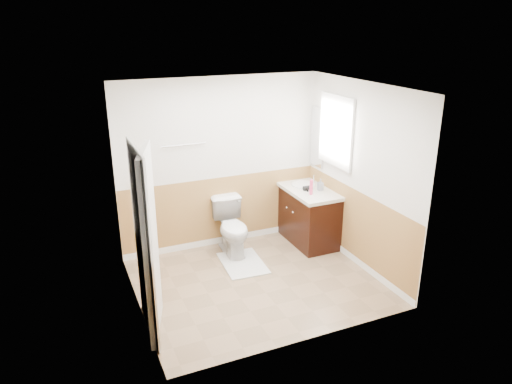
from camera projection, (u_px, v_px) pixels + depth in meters
name	position (u px, v px, depth m)	size (l,w,h in m)	color
floor	(257.00, 282.00, 6.20)	(3.00, 3.00, 0.00)	#8C7051
ceiling	(257.00, 87.00, 5.35)	(3.00, 3.00, 0.00)	white
wall_back	(221.00, 164.00, 6.90)	(3.00, 3.00, 0.00)	silver
wall_front	(310.00, 233.00, 4.66)	(3.00, 3.00, 0.00)	silver
wall_left	(131.00, 210.00, 5.21)	(3.00, 3.00, 0.00)	silver
wall_right	(360.00, 176.00, 6.34)	(3.00, 3.00, 0.00)	silver
wainscot_back	(222.00, 212.00, 7.14)	(3.00, 3.00, 0.00)	#B07C46
wainscot_front	(307.00, 299.00, 4.92)	(3.00, 3.00, 0.00)	#B07C46
wainscot_left	(138.00, 271.00, 5.47)	(2.60, 2.60, 0.00)	#B07C46
wainscot_right	(355.00, 228.00, 6.60)	(2.60, 2.60, 0.00)	#B07C46
toilet	(232.00, 228.00, 6.87)	(0.44, 0.77, 0.79)	white
bath_mat	(243.00, 263.00, 6.66)	(0.55, 0.80, 0.02)	silver
vanity_cabinet	(307.00, 216.00, 7.26)	(0.55, 1.10, 0.80)	black
vanity_knob_left	(293.00, 212.00, 7.01)	(0.03, 0.03, 0.03)	silver
vanity_knob_right	(287.00, 208.00, 7.18)	(0.03, 0.03, 0.03)	white
countertop	(308.00, 190.00, 7.11)	(0.60, 1.15, 0.05)	silver
sink_basin	(303.00, 185.00, 7.23)	(0.36, 0.36, 0.02)	white
faucet	(314.00, 179.00, 7.28)	(0.02, 0.02, 0.14)	silver
lotion_bottle	(311.00, 187.00, 6.81)	(0.05, 0.05, 0.22)	#E43B69
soap_dispenser	(320.00, 185.00, 7.00)	(0.08, 0.08, 0.17)	gray
hair_dryer_body	(308.00, 188.00, 7.01)	(0.07, 0.07, 0.14)	black
hair_dryer_handle	(308.00, 191.00, 6.96)	(0.03, 0.03, 0.07)	black
mirror_panel	(317.00, 137.00, 7.18)	(0.02, 0.35, 0.90)	silver
window_frame	(336.00, 131.00, 6.67)	(0.04, 0.80, 1.00)	white
window_glass	(337.00, 131.00, 6.68)	(0.01, 0.70, 0.90)	white
door	(151.00, 244.00, 4.94)	(0.05, 0.80, 2.04)	white
door_frame	(143.00, 245.00, 4.91)	(0.02, 0.92, 2.10)	white
door_knob	(150.00, 237.00, 5.27)	(0.06, 0.06, 0.06)	silver
towel_bar	(183.00, 145.00, 6.53)	(0.02, 0.02, 0.62)	silver
tp_holder_bar	(217.00, 202.00, 6.99)	(0.02, 0.02, 0.14)	silver
tp_roll	(217.00, 202.00, 6.99)	(0.11, 0.11, 0.10)	white
tp_sheet	(217.00, 209.00, 7.02)	(0.10, 0.01, 0.16)	white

